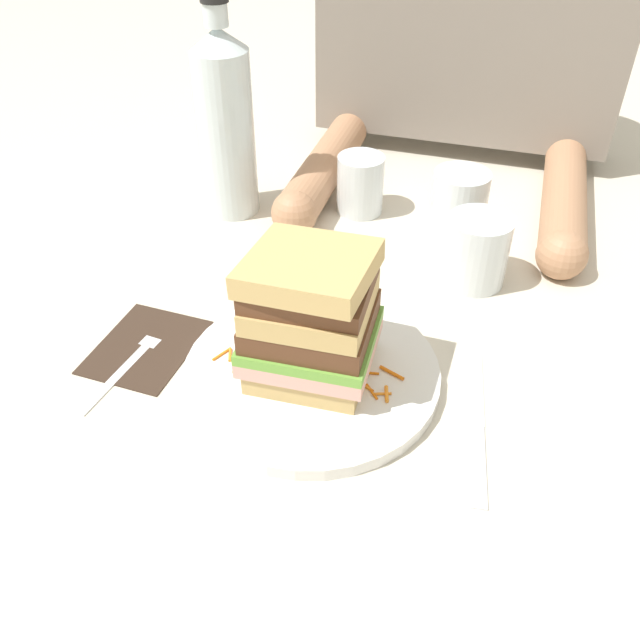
% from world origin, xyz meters
% --- Properties ---
extents(ground_plane, '(3.00, 3.00, 0.00)m').
position_xyz_m(ground_plane, '(0.00, 0.00, 0.00)').
color(ground_plane, beige).
extents(main_plate, '(0.26, 0.26, 0.01)m').
position_xyz_m(main_plate, '(-0.01, -0.02, 0.01)').
color(main_plate, white).
rests_on(main_plate, ground_plane).
extents(sandwich, '(0.13, 0.12, 0.14)m').
position_xyz_m(sandwich, '(-0.01, -0.02, 0.08)').
color(sandwich, tan).
rests_on(sandwich, main_plate).
extents(carrot_shred_0, '(0.02, 0.02, 0.00)m').
position_xyz_m(carrot_shred_0, '(-0.07, -0.02, 0.02)').
color(carrot_shred_0, orange).
rests_on(carrot_shred_0, main_plate).
extents(carrot_shred_1, '(0.02, 0.02, 0.00)m').
position_xyz_m(carrot_shred_1, '(-0.07, -0.01, 0.02)').
color(carrot_shred_1, orange).
rests_on(carrot_shred_1, main_plate).
extents(carrot_shred_2, '(0.01, 0.02, 0.00)m').
position_xyz_m(carrot_shred_2, '(-0.10, -0.03, 0.02)').
color(carrot_shred_2, orange).
rests_on(carrot_shred_2, main_plate).
extents(carrot_shred_3, '(0.01, 0.02, 0.00)m').
position_xyz_m(carrot_shred_3, '(-0.07, -0.02, 0.02)').
color(carrot_shred_3, orange).
rests_on(carrot_shred_3, main_plate).
extents(carrot_shred_4, '(0.02, 0.03, 0.00)m').
position_xyz_m(carrot_shred_4, '(-0.08, -0.04, 0.02)').
color(carrot_shred_4, orange).
rests_on(carrot_shred_4, main_plate).
extents(carrot_shred_5, '(0.03, 0.01, 0.00)m').
position_xyz_m(carrot_shred_5, '(-0.07, -0.04, 0.02)').
color(carrot_shred_5, orange).
rests_on(carrot_shred_5, main_plate).
extents(carrot_shred_6, '(0.01, 0.02, 0.00)m').
position_xyz_m(carrot_shred_6, '(-0.10, -0.03, 0.02)').
color(carrot_shred_6, orange).
rests_on(carrot_shred_6, main_plate).
extents(carrot_shred_7, '(0.02, 0.01, 0.00)m').
position_xyz_m(carrot_shred_7, '(0.05, -0.03, 0.02)').
color(carrot_shred_7, orange).
rests_on(carrot_shred_7, main_plate).
extents(carrot_shred_8, '(0.03, 0.01, 0.00)m').
position_xyz_m(carrot_shred_8, '(0.05, -0.01, 0.02)').
color(carrot_shred_8, orange).
rests_on(carrot_shred_8, main_plate).
extents(carrot_shred_9, '(0.02, 0.01, 0.00)m').
position_xyz_m(carrot_shred_9, '(0.07, -0.04, 0.02)').
color(carrot_shred_9, orange).
rests_on(carrot_shred_9, main_plate).
extents(carrot_shred_10, '(0.03, 0.01, 0.00)m').
position_xyz_m(carrot_shred_10, '(0.07, -0.01, 0.02)').
color(carrot_shred_10, orange).
rests_on(carrot_shred_10, main_plate).
extents(carrot_shred_11, '(0.02, 0.01, 0.00)m').
position_xyz_m(carrot_shred_11, '(0.05, -0.03, 0.02)').
color(carrot_shred_11, orange).
rests_on(carrot_shred_11, main_plate).
extents(carrot_shred_12, '(0.01, 0.02, 0.00)m').
position_xyz_m(carrot_shred_12, '(0.07, -0.04, 0.02)').
color(carrot_shred_12, orange).
rests_on(carrot_shred_12, main_plate).
extents(carrot_shred_13, '(0.02, 0.02, 0.00)m').
position_xyz_m(carrot_shred_13, '(0.06, -0.04, 0.02)').
color(carrot_shred_13, orange).
rests_on(carrot_shred_13, main_plate).
extents(napkin_dark, '(0.11, 0.13, 0.00)m').
position_xyz_m(napkin_dark, '(-0.20, -0.03, 0.00)').
color(napkin_dark, '#38281E').
rests_on(napkin_dark, ground_plane).
extents(fork, '(0.03, 0.17, 0.00)m').
position_xyz_m(fork, '(-0.20, -0.05, 0.00)').
color(fork, silver).
rests_on(fork, napkin_dark).
extents(knife, '(0.04, 0.20, 0.00)m').
position_xyz_m(knife, '(0.16, -0.04, 0.00)').
color(knife, silver).
rests_on(knife, ground_plane).
extents(juice_glass, '(0.08, 0.08, 0.09)m').
position_xyz_m(juice_glass, '(0.13, 0.20, 0.04)').
color(juice_glass, white).
rests_on(juice_glass, ground_plane).
extents(water_bottle, '(0.08, 0.08, 0.29)m').
position_xyz_m(water_bottle, '(-0.22, 0.28, 0.13)').
color(water_bottle, silver).
rests_on(water_bottle, ground_plane).
extents(empty_tumbler_0, '(0.08, 0.08, 0.08)m').
position_xyz_m(empty_tumbler_0, '(0.09, 0.34, 0.04)').
color(empty_tumbler_0, silver).
rests_on(empty_tumbler_0, ground_plane).
extents(empty_tumbler_1, '(0.07, 0.07, 0.08)m').
position_xyz_m(empty_tumbler_1, '(-0.05, 0.33, 0.04)').
color(empty_tumbler_1, silver).
rests_on(empty_tumbler_1, ground_plane).
extents(diner_across, '(0.46, 0.46, 0.52)m').
position_xyz_m(diner_across, '(0.06, 0.56, 0.23)').
color(diner_across, tan).
rests_on(diner_across, ground_plane).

